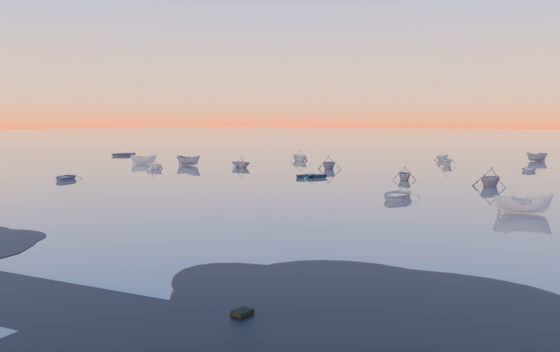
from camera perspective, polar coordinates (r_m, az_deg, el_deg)
The scene contains 5 objects.
ground at distance 121.84m, azimuth 14.48°, elevation 2.50°, with size 600.00×600.00×0.00m, color #625952.
mud_lobes at distance 30.18m, azimuth -25.23°, elevation -7.90°, with size 140.00×6.00×0.07m, color black, non-canonical shape.
moored_fleet at distance 76.31m, azimuth 7.79°, elevation 0.68°, with size 124.00×58.00×1.20m, color white, non-canonical shape.
boat_near_left at distance 67.08m, azimuth -21.55°, elevation -0.40°, with size 4.21×1.75×1.05m, color gray.
boat_near_center at distance 44.03m, azimuth 24.03°, elevation -3.63°, with size 4.25×1.80×1.47m, color white.
Camera 1 is at (22.84, -19.48, 6.94)m, focal length 35.00 mm.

